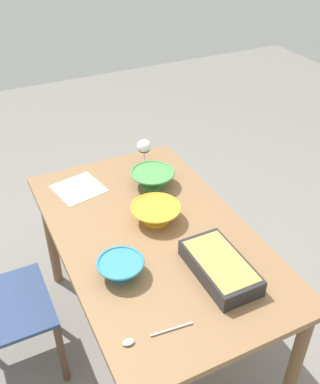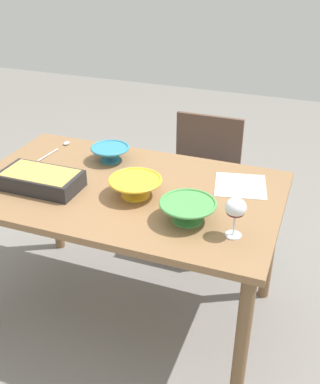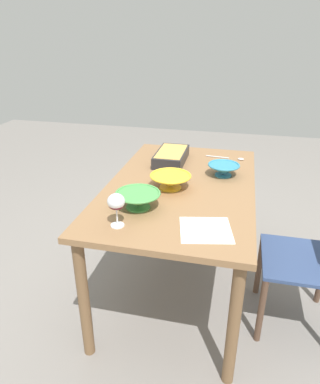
{
  "view_description": "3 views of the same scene",
  "coord_description": "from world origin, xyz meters",
  "px_view_note": "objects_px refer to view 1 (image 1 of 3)",
  "views": [
    {
      "loc": [
        1.43,
        -0.66,
        2.11
      ],
      "look_at": [
        -0.22,
        0.14,
        0.81
      ],
      "focal_mm": 41.44,
      "sensor_mm": 36.0,
      "label": 1
    },
    {
      "loc": [
        -0.8,
        1.68,
        1.79
      ],
      "look_at": [
        -0.22,
        0.13,
        0.85
      ],
      "focal_mm": 42.98,
      "sensor_mm": 36.0,
      "label": 2
    },
    {
      "loc": [
        -1.89,
        -0.31,
        1.6
      ],
      "look_at": [
        -0.22,
        0.08,
        0.8
      ],
      "focal_mm": 32.6,
      "sensor_mm": 36.0,
      "label": 3
    }
  ],
  "objects_px": {
    "wine_glass": "(144,148)",
    "serving_spoon": "(144,337)",
    "mixing_bowl": "(156,213)",
    "casserole_dish": "(220,266)",
    "dining_table": "(154,247)",
    "serving_bowl": "(153,178)",
    "napkin": "(79,188)",
    "small_bowl": "(121,267)"
  },
  "relations": [
    {
      "from": "wine_glass",
      "to": "napkin",
      "type": "relative_size",
      "value": 0.71
    },
    {
      "from": "wine_glass",
      "to": "serving_bowl",
      "type": "distance_m",
      "value": 0.22
    },
    {
      "from": "casserole_dish",
      "to": "mixing_bowl",
      "type": "xyz_separation_m",
      "value": [
        -0.43,
        -0.08,
        0.0
      ]
    },
    {
      "from": "serving_spoon",
      "to": "mixing_bowl",
      "type": "bearing_deg",
      "value": 150.9
    },
    {
      "from": "dining_table",
      "to": "napkin",
      "type": "relative_size",
      "value": 6.12
    },
    {
      "from": "mixing_bowl",
      "to": "napkin",
      "type": "distance_m",
      "value": 0.49
    },
    {
      "from": "mixing_bowl",
      "to": "small_bowl",
      "type": "bearing_deg",
      "value": -47.48
    },
    {
      "from": "dining_table",
      "to": "mixing_bowl",
      "type": "height_order",
      "value": "mixing_bowl"
    },
    {
      "from": "serving_bowl",
      "to": "serving_spoon",
      "type": "relative_size",
      "value": 0.87
    },
    {
      "from": "wine_glass",
      "to": "small_bowl",
      "type": "relative_size",
      "value": 0.84
    },
    {
      "from": "casserole_dish",
      "to": "serving_bowl",
      "type": "height_order",
      "value": "serving_bowl"
    },
    {
      "from": "dining_table",
      "to": "casserole_dish",
      "type": "bearing_deg",
      "value": 20.7
    },
    {
      "from": "dining_table",
      "to": "wine_glass",
      "type": "relative_size",
      "value": 8.64
    },
    {
      "from": "casserole_dish",
      "to": "small_bowl",
      "type": "height_order",
      "value": "same"
    },
    {
      "from": "mixing_bowl",
      "to": "serving_spoon",
      "type": "height_order",
      "value": "mixing_bowl"
    },
    {
      "from": "wine_glass",
      "to": "serving_spoon",
      "type": "xyz_separation_m",
      "value": [
        1.07,
        -0.48,
        -0.11
      ]
    },
    {
      "from": "wine_glass",
      "to": "mixing_bowl",
      "type": "xyz_separation_m",
      "value": [
        0.48,
        -0.16,
        -0.07
      ]
    },
    {
      "from": "serving_spoon",
      "to": "dining_table",
      "type": "bearing_deg",
      "value": 151.58
    },
    {
      "from": "small_bowl",
      "to": "dining_table",
      "type": "bearing_deg",
      "value": 128.19
    },
    {
      "from": "dining_table",
      "to": "serving_bowl",
      "type": "relative_size",
      "value": 6.1
    },
    {
      "from": "serving_bowl",
      "to": "small_bowl",
      "type": "bearing_deg",
      "value": -36.44
    },
    {
      "from": "dining_table",
      "to": "napkin",
      "type": "height_order",
      "value": "napkin"
    },
    {
      "from": "casserole_dish",
      "to": "napkin",
      "type": "bearing_deg",
      "value": -158.46
    },
    {
      "from": "small_bowl",
      "to": "napkin",
      "type": "height_order",
      "value": "small_bowl"
    },
    {
      "from": "serving_spoon",
      "to": "napkin",
      "type": "xyz_separation_m",
      "value": [
        -1.01,
        0.07,
        -0.01
      ]
    },
    {
      "from": "serving_spoon",
      "to": "napkin",
      "type": "relative_size",
      "value": 1.16
    },
    {
      "from": "wine_glass",
      "to": "small_bowl",
      "type": "bearing_deg",
      "value": -30.78
    },
    {
      "from": "dining_table",
      "to": "small_bowl",
      "type": "height_order",
      "value": "small_bowl"
    },
    {
      "from": "casserole_dish",
      "to": "napkin",
      "type": "xyz_separation_m",
      "value": [
        -0.86,
        -0.34,
        -0.04
      ]
    },
    {
      "from": "small_bowl",
      "to": "serving_spoon",
      "type": "distance_m",
      "value": 0.33
    },
    {
      "from": "serving_spoon",
      "to": "small_bowl",
      "type": "bearing_deg",
      "value": 172.75
    },
    {
      "from": "wine_glass",
      "to": "serving_spoon",
      "type": "relative_size",
      "value": 0.61
    },
    {
      "from": "mixing_bowl",
      "to": "dining_table",
      "type": "bearing_deg",
      "value": -33.32
    },
    {
      "from": "napkin",
      "to": "wine_glass",
      "type": "bearing_deg",
      "value": 97.89
    },
    {
      "from": "mixing_bowl",
      "to": "napkin",
      "type": "height_order",
      "value": "mixing_bowl"
    },
    {
      "from": "small_bowl",
      "to": "serving_spoon",
      "type": "height_order",
      "value": "small_bowl"
    },
    {
      "from": "small_bowl",
      "to": "serving_bowl",
      "type": "xyz_separation_m",
      "value": [
        -0.54,
        0.4,
        0.0
      ]
    },
    {
      "from": "dining_table",
      "to": "serving_bowl",
      "type": "distance_m",
      "value": 0.42
    },
    {
      "from": "small_bowl",
      "to": "casserole_dish",
      "type": "bearing_deg",
      "value": 65.04
    },
    {
      "from": "mixing_bowl",
      "to": "casserole_dish",
      "type": "bearing_deg",
      "value": 10.96
    },
    {
      "from": "dining_table",
      "to": "serving_spoon",
      "type": "height_order",
      "value": "serving_spoon"
    },
    {
      "from": "mixing_bowl",
      "to": "serving_bowl",
      "type": "xyz_separation_m",
      "value": [
        -0.28,
        0.11,
        0.0
      ]
    }
  ]
}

